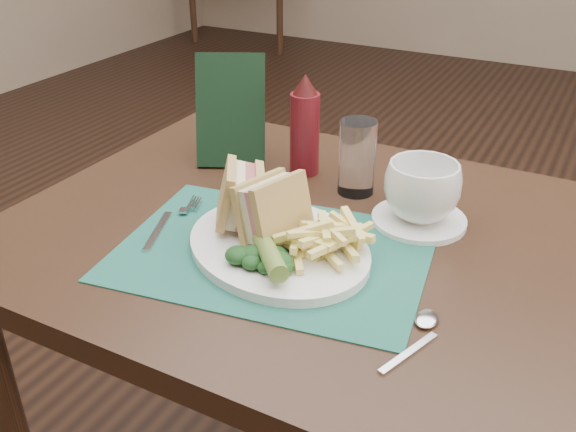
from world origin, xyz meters
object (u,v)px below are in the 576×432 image
(check_presenter, at_px, (231,111))
(placemat, at_px, (272,252))
(sandwich_half_a, at_px, (226,196))
(sandwich_half_b, at_px, (263,203))
(ketchup_bottle, at_px, (305,125))
(saucer, at_px, (419,220))
(table_main, at_px, (296,398))
(drinking_glass, at_px, (357,157))
(plate, at_px, (278,247))
(coffee_cup, at_px, (422,191))

(check_presenter, bearing_deg, placemat, -74.27)
(sandwich_half_a, bearing_deg, sandwich_half_b, -29.44)
(sandwich_half_a, relative_size, ketchup_bottle, 0.51)
(sandwich_half_a, distance_m, saucer, 0.31)
(table_main, relative_size, check_presenter, 4.30)
(sandwich_half_a, xyz_separation_m, drinking_glass, (0.12, 0.23, -0.00))
(plate, xyz_separation_m, coffee_cup, (0.15, 0.18, 0.05))
(plate, height_order, ketchup_bottle, ketchup_bottle)
(ketchup_bottle, bearing_deg, plate, -70.85)
(plate, relative_size, sandwich_half_a, 3.16)
(plate, bearing_deg, placemat, -124.39)
(coffee_cup, xyz_separation_m, check_presenter, (-0.39, 0.07, 0.04))
(coffee_cup, height_order, check_presenter, check_presenter)
(sandwich_half_b, xyz_separation_m, check_presenter, (-0.21, 0.24, 0.03))
(coffee_cup, bearing_deg, sandwich_half_b, -137.67)
(placemat, xyz_separation_m, check_presenter, (-0.23, 0.26, 0.10))
(drinking_glass, relative_size, ketchup_bottle, 0.70)
(sandwich_half_a, relative_size, coffee_cup, 0.80)
(sandwich_half_a, height_order, sandwich_half_b, sandwich_half_b)
(placemat, bearing_deg, sandwich_half_b, 144.08)
(ketchup_bottle, bearing_deg, saucer, -19.38)
(ketchup_bottle, bearing_deg, sandwich_half_b, -76.56)
(table_main, distance_m, coffee_cup, 0.47)
(drinking_glass, distance_m, check_presenter, 0.26)
(check_presenter, bearing_deg, sandwich_half_b, -75.44)
(sandwich_half_b, relative_size, saucer, 0.66)
(drinking_glass, bearing_deg, sandwich_half_b, -103.49)
(check_presenter, bearing_deg, drinking_glass, -28.81)
(sandwich_half_b, bearing_deg, placemat, -18.71)
(table_main, bearing_deg, ketchup_bottle, 113.87)
(check_presenter, bearing_deg, coffee_cup, -36.05)
(saucer, bearing_deg, table_main, -151.12)
(table_main, xyz_separation_m, drinking_glass, (0.04, 0.15, 0.44))
(coffee_cup, bearing_deg, ketchup_bottle, 160.62)
(coffee_cup, relative_size, ketchup_bottle, 0.64)
(plate, xyz_separation_m, ketchup_bottle, (-0.09, 0.27, 0.08))
(plate, bearing_deg, saucer, 74.73)
(coffee_cup, bearing_deg, placemat, -130.63)
(ketchup_bottle, xyz_separation_m, check_presenter, (-0.14, -0.02, 0.01))
(sandwich_half_b, xyz_separation_m, coffee_cup, (0.19, 0.17, -0.01))
(plate, relative_size, coffee_cup, 2.53)
(check_presenter, bearing_deg, plate, -72.84)
(coffee_cup, bearing_deg, plate, -129.97)
(plate, distance_m, ketchup_bottle, 0.30)
(saucer, xyz_separation_m, ketchup_bottle, (-0.25, 0.09, 0.09))
(table_main, height_order, plate, plate)
(coffee_cup, bearing_deg, sandwich_half_a, -145.31)
(placemat, relative_size, plate, 1.49)
(saucer, xyz_separation_m, check_presenter, (-0.39, 0.07, 0.10))
(table_main, relative_size, ketchup_bottle, 4.84)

